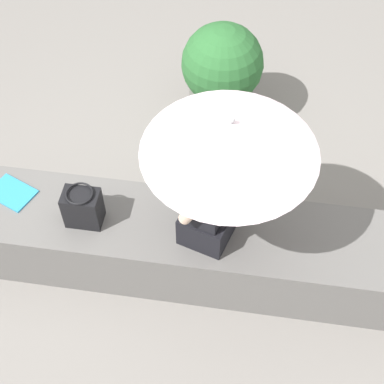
% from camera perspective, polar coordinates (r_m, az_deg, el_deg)
% --- Properties ---
extents(ground_plane, '(14.00, 14.00, 0.00)m').
position_cam_1_polar(ground_plane, '(3.95, -1.52, -7.12)').
color(ground_plane, gray).
extents(stone_bench, '(3.09, 0.59, 0.48)m').
position_cam_1_polar(stone_bench, '(3.74, -1.60, -5.24)').
color(stone_bench, slate).
rests_on(stone_bench, ground).
extents(person_seated, '(0.37, 0.51, 0.90)m').
position_cam_1_polar(person_seated, '(3.20, 1.86, 0.06)').
color(person_seated, black).
rests_on(person_seated, stone_bench).
extents(parasol, '(0.91, 0.91, 1.00)m').
position_cam_1_polar(parasol, '(2.82, 3.83, 5.42)').
color(parasol, '#B7B7BC').
rests_on(parasol, stone_bench).
extents(handbag_black, '(0.22, 0.17, 0.27)m').
position_cam_1_polar(handbag_black, '(3.52, -10.79, -1.51)').
color(handbag_black, black).
rests_on(handbag_black, stone_bench).
extents(magazine, '(0.34, 0.29, 0.01)m').
position_cam_1_polar(magazine, '(3.86, -17.43, -0.07)').
color(magazine, '#339ED1').
rests_on(magazine, stone_bench).
extents(planter_near, '(0.62, 0.62, 0.89)m').
position_cam_1_polar(planter_near, '(4.49, 2.98, 11.54)').
color(planter_near, gray).
rests_on(planter_near, ground).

